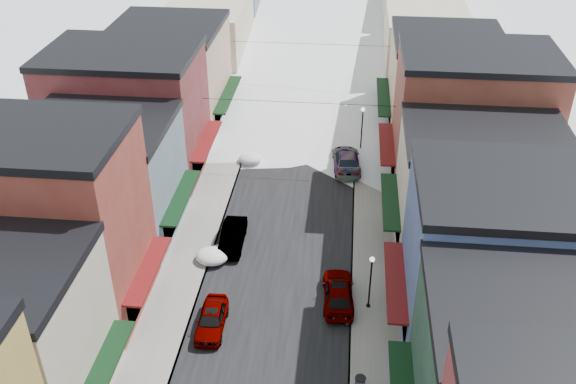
% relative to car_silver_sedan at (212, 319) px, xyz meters
% --- Properties ---
extents(road, '(10.00, 160.00, 0.01)m').
position_rel_car_silver_sedan_xyz_m(road, '(3.50, 40.82, -0.71)').
color(road, black).
rests_on(road, ground).
extents(sidewalk_left, '(3.20, 160.00, 0.15)m').
position_rel_car_silver_sedan_xyz_m(sidewalk_left, '(-3.10, 40.82, -0.64)').
color(sidewalk_left, gray).
rests_on(sidewalk_left, ground).
extents(sidewalk_right, '(3.20, 160.00, 0.15)m').
position_rel_car_silver_sedan_xyz_m(sidewalk_right, '(10.10, 40.82, -0.64)').
color(sidewalk_right, gray).
rests_on(sidewalk_right, ground).
extents(curb_left, '(0.10, 160.00, 0.15)m').
position_rel_car_silver_sedan_xyz_m(curb_left, '(-1.55, 40.82, -0.64)').
color(curb_left, slate).
rests_on(curb_left, ground).
extents(curb_right, '(0.10, 160.00, 0.15)m').
position_rel_car_silver_sedan_xyz_m(curb_right, '(8.55, 40.82, -0.64)').
color(curb_right, slate).
rests_on(curb_right, ground).
extents(bldg_l_brick_near, '(12.30, 8.20, 12.50)m').
position_rel_car_silver_sedan_xyz_m(bldg_l_brick_near, '(-10.19, 1.32, 5.54)').
color(bldg_l_brick_near, maroon).
rests_on(bldg_l_brick_near, ground).
extents(bldg_l_grayblue, '(11.30, 9.20, 9.00)m').
position_rel_car_silver_sedan_xyz_m(bldg_l_grayblue, '(-9.69, 9.82, 3.79)').
color(bldg_l_grayblue, slate).
rests_on(bldg_l_grayblue, ground).
extents(bldg_l_brick_far, '(13.30, 9.20, 11.00)m').
position_rel_car_silver_sedan_xyz_m(bldg_l_brick_far, '(-10.69, 18.82, 4.79)').
color(bldg_l_brick_far, maroon).
rests_on(bldg_l_brick_far, ground).
extents(bldg_l_tan, '(11.30, 11.20, 10.00)m').
position_rel_car_silver_sedan_xyz_m(bldg_l_tan, '(-9.69, 28.82, 4.29)').
color(bldg_l_tan, tan).
rests_on(bldg_l_tan, ground).
extents(bldg_r_blue, '(11.30, 9.20, 10.50)m').
position_rel_car_silver_sedan_xyz_m(bldg_r_blue, '(16.69, 1.82, 4.54)').
color(bldg_r_blue, '#3D548A').
rests_on(bldg_r_blue, ground).
extents(bldg_r_cream, '(12.30, 9.20, 9.00)m').
position_rel_car_silver_sedan_xyz_m(bldg_r_cream, '(17.19, 10.82, 3.79)').
color(bldg_r_cream, beige).
rests_on(bldg_r_cream, ground).
extents(bldg_r_brick_far, '(13.30, 9.20, 11.50)m').
position_rel_car_silver_sedan_xyz_m(bldg_r_brick_far, '(17.69, 19.82, 5.04)').
color(bldg_r_brick_far, maroon).
rests_on(bldg_r_brick_far, ground).
extents(bldg_r_tan, '(11.30, 11.20, 9.50)m').
position_rel_car_silver_sedan_xyz_m(bldg_r_tan, '(16.69, 29.82, 4.04)').
color(bldg_r_tan, tan).
rests_on(bldg_r_tan, ground).
extents(overhead_cables, '(16.40, 15.04, 0.04)m').
position_rel_car_silver_sedan_xyz_m(overhead_cables, '(3.50, 28.32, 5.49)').
color(overhead_cables, black).
rests_on(overhead_cables, ground).
extents(car_silver_sedan, '(1.76, 4.22, 1.43)m').
position_rel_car_silver_sedan_xyz_m(car_silver_sedan, '(0.00, 0.00, 0.00)').
color(car_silver_sedan, '#9D9FA5').
rests_on(car_silver_sedan, ground).
extents(car_dark_hatch, '(1.69, 4.60, 1.50)m').
position_rel_car_silver_sedan_xyz_m(car_dark_hatch, '(-0.21, 8.67, 0.04)').
color(car_dark_hatch, black).
rests_on(car_dark_hatch, ground).
extents(car_silver_wagon, '(2.21, 5.03, 1.44)m').
position_rel_car_silver_sedan_xyz_m(car_silver_wagon, '(0.00, 31.98, 0.01)').
color(car_silver_wagon, '#93959A').
rests_on(car_silver_wagon, ground).
extents(car_gray_suv, '(2.30, 5.02, 1.67)m').
position_rel_car_silver_sedan_xyz_m(car_gray_suv, '(7.69, 3.17, 0.12)').
color(car_gray_suv, gray).
rests_on(car_gray_suv, ground).
extents(car_black_sedan, '(2.86, 5.90, 1.65)m').
position_rel_car_silver_sedan_xyz_m(car_black_sedan, '(7.80, 20.95, 0.11)').
color(car_black_sedan, black).
rests_on(car_black_sedan, ground).
extents(car_lane_silver, '(1.96, 4.14, 1.37)m').
position_rel_car_silver_sedan_xyz_m(car_lane_silver, '(2.63, 41.05, -0.03)').
color(car_lane_silver, '#9B9EA3').
rests_on(car_lane_silver, ground).
extents(car_lane_white, '(2.74, 5.66, 1.55)m').
position_rel_car_silver_sedan_xyz_m(car_lane_white, '(5.38, 51.55, 0.06)').
color(car_lane_white, silver).
rests_on(car_lane_white, ground).
extents(trash_can, '(0.61, 0.61, 1.03)m').
position_rel_car_silver_sedan_xyz_m(trash_can, '(9.14, -4.20, -0.04)').
color(trash_can, '#595B5E').
rests_on(trash_can, sidewalk_right).
extents(streetlamp_near, '(0.33, 0.33, 3.95)m').
position_rel_car_silver_sedan_xyz_m(streetlamp_near, '(9.66, 2.80, 1.93)').
color(streetlamp_near, black).
rests_on(streetlamp_near, sidewalk_right).
extents(streetlamp_far, '(0.38, 0.38, 4.58)m').
position_rel_car_silver_sedan_xyz_m(streetlamp_far, '(9.04, 23.61, 2.33)').
color(streetlamp_far, black).
rests_on(streetlamp_far, sidewalk_right).
extents(snow_pile_mid, '(2.31, 2.62, 0.98)m').
position_rel_car_silver_sedan_xyz_m(snow_pile_mid, '(-1.30, 6.64, -0.25)').
color(snow_pile_mid, white).
rests_on(snow_pile_mid, ground).
extents(snow_pile_far, '(2.09, 2.49, 0.89)m').
position_rel_car_silver_sedan_xyz_m(snow_pile_far, '(-0.78, 21.09, -0.29)').
color(snow_pile_far, white).
rests_on(snow_pile_far, ground).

